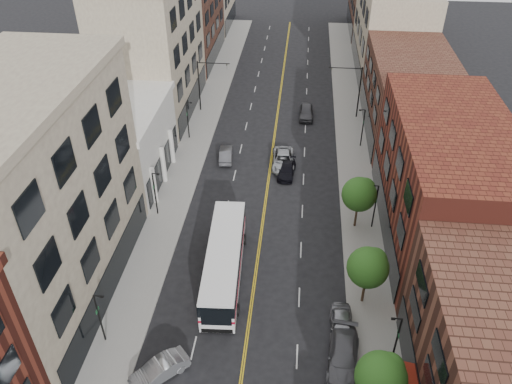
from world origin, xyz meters
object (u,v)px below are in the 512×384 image
(car_parked_mid, at_px, (343,356))
(car_lane_behind, at_px, (226,154))
(car_angle_b, at_px, (159,370))
(car_lane_c, at_px, (306,112))
(city_bus, at_px, (224,259))
(car_lane_a, at_px, (287,170))
(car_parked_far, at_px, (342,326))
(car_lane_b, at_px, (283,160))

(car_parked_mid, height_order, car_lane_behind, car_parked_mid)
(car_angle_b, height_order, car_lane_c, car_lane_c)
(city_bus, bearing_deg, car_lane_a, 71.24)
(car_angle_b, xyz_separation_m, car_parked_mid, (13.34, 2.41, 0.08))
(car_angle_b, bearing_deg, car_parked_far, 68.69)
(car_lane_a, relative_size, car_lane_b, 0.79)
(car_lane_b, xyz_separation_m, car_lane_c, (2.52, 12.74, 0.03))
(car_parked_mid, relative_size, car_parked_far, 1.25)
(car_lane_behind, distance_m, car_lane_b, 7.03)
(car_lane_a, distance_m, car_lane_c, 14.81)
(car_parked_far, distance_m, car_lane_c, 37.00)
(city_bus, xyz_separation_m, car_lane_c, (6.74, 31.49, -1.15))
(car_angle_b, xyz_separation_m, car_lane_behind, (0.44, 30.02, -0.03))
(car_parked_mid, xyz_separation_m, car_lane_a, (-5.38, 24.99, -0.16))
(car_parked_mid, bearing_deg, car_lane_a, 107.54)
(car_angle_b, bearing_deg, car_lane_a, 121.09)
(city_bus, distance_m, car_lane_behind, 19.68)
(car_parked_mid, distance_m, car_parked_far, 2.82)
(car_lane_c, bearing_deg, city_bus, -102.33)
(car_angle_b, bearing_deg, car_lane_behind, 136.45)
(car_lane_behind, relative_size, car_lane_b, 0.76)
(car_parked_far, bearing_deg, car_lane_behind, 117.98)
(car_parked_mid, height_order, car_lane_c, car_lane_c)
(car_lane_behind, xyz_separation_m, car_lane_a, (7.52, -2.62, -0.05))
(car_lane_b, bearing_deg, car_lane_behind, 172.12)
(city_bus, xyz_separation_m, car_lane_a, (4.74, 16.82, -1.32))
(car_lane_b, height_order, car_lane_c, car_lane_c)
(car_angle_b, bearing_deg, car_parked_mid, 57.52)
(car_parked_mid, distance_m, car_lane_behind, 30.48)
(car_parked_far, xyz_separation_m, car_lane_a, (-5.38, 22.17, -0.11))
(car_lane_a, bearing_deg, car_angle_b, -101.11)
(car_parked_far, height_order, car_lane_a, car_parked_far)
(car_lane_behind, height_order, car_lane_b, car_lane_b)
(car_lane_a, bearing_deg, car_lane_behind, 165.85)
(car_lane_behind, bearing_deg, car_parked_mid, 108.88)
(car_angle_b, xyz_separation_m, car_parked_far, (13.34, 5.23, 0.03))
(car_lane_behind, distance_m, car_lane_c, 15.36)
(car_angle_b, relative_size, car_lane_a, 0.99)
(car_parked_far, relative_size, car_lane_a, 1.00)
(car_parked_mid, distance_m, car_lane_a, 25.56)
(car_parked_far, distance_m, car_lane_b, 24.82)
(car_parked_mid, xyz_separation_m, car_lane_behind, (-12.90, 27.62, -0.11))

